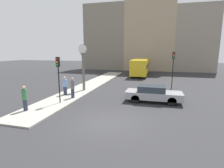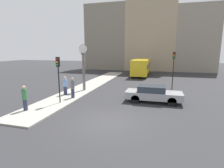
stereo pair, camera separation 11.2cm
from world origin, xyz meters
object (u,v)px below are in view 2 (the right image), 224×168
traffic_light_near (58,70)px  pedestrian_green_hoodie (25,98)px  bus_distant (141,66)px  traffic_light_far (174,63)px  pedestrian_grey_jacket (73,88)px  street_clock (84,67)px  pedestrian_blue_stripe (65,86)px  sedan_car (153,94)px

traffic_light_near → pedestrian_green_hoodie: bearing=-120.0°
bus_distant → traffic_light_far: 11.37m
pedestrian_grey_jacket → traffic_light_far: bearing=36.4°
street_clock → pedestrian_green_hoodie: bearing=-100.3°
street_clock → traffic_light_near: bearing=-89.6°
traffic_light_near → traffic_light_far: (9.11, 8.17, 0.19)m
traffic_light_far → pedestrian_grey_jacket: (-8.82, -6.51, -1.91)m
pedestrian_blue_stripe → traffic_light_near: bearing=-69.5°
traffic_light_near → pedestrian_green_hoodie: size_ratio=2.08×
traffic_light_far → pedestrian_blue_stripe: (-10.03, -5.69, -1.95)m
pedestrian_grey_jacket → pedestrian_green_hoodie: 4.27m
sedan_car → bus_distant: bus_distant is taller
street_clock → pedestrian_blue_stripe: street_clock is taller
bus_distant → pedestrian_blue_stripe: (-5.51, -16.04, -0.63)m
pedestrian_green_hoodie → pedestrian_blue_stripe: (0.40, 4.76, -0.03)m
bus_distant → traffic_light_near: size_ratio=2.42×
sedan_car → traffic_light_near: traffic_light_near is taller
sedan_car → traffic_light_far: bearing=71.6°
traffic_light_near → traffic_light_far: bearing=41.9°
sedan_car → street_clock: size_ratio=0.96×
traffic_light_near → pedestrian_grey_jacket: 2.40m
traffic_light_far → pedestrian_blue_stripe: bearing=-150.4°
traffic_light_near → pedestrian_blue_stripe: traffic_light_near is taller
traffic_light_far → pedestrian_green_hoodie: bearing=-134.9°
pedestrian_grey_jacket → pedestrian_green_hoodie: pedestrian_grey_jacket is taller
traffic_light_far → traffic_light_near: bearing=-138.1°
traffic_light_near → pedestrian_blue_stripe: (-0.92, 2.47, -1.76)m
pedestrian_grey_jacket → sedan_car: bearing=7.1°
traffic_light_near → pedestrian_green_hoodie: (-1.32, -2.29, -1.73)m
bus_distant → street_clock: 14.48m
pedestrian_grey_jacket → pedestrian_blue_stripe: pedestrian_grey_jacket is taller
pedestrian_blue_stripe → sedan_car: bearing=0.4°
pedestrian_blue_stripe → street_clock: bearing=69.3°
traffic_light_near → pedestrian_grey_jacket: traffic_light_near is taller
traffic_light_far → street_clock: (-9.14, -3.34, -0.39)m
bus_distant → street_clock: (-4.62, -13.69, 0.93)m
street_clock → pedestrian_blue_stripe: bearing=-110.7°
bus_distant → traffic_light_far: bearing=-66.4°
sedan_car → pedestrian_blue_stripe: (-8.16, -0.06, 0.26)m
bus_distant → traffic_light_near: bearing=-103.9°
pedestrian_blue_stripe → pedestrian_green_hoodie: bearing=-94.8°
sedan_car → pedestrian_grey_jacket: (-6.95, -0.87, 0.31)m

